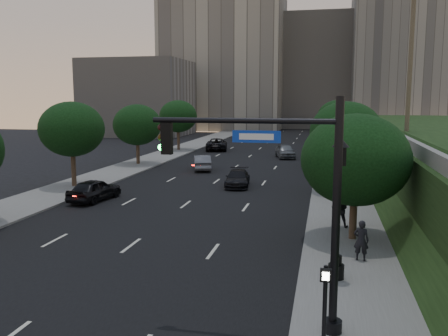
% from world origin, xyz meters
% --- Properties ---
extents(ground, '(160.00, 160.00, 0.00)m').
position_xyz_m(ground, '(0.00, 0.00, 0.00)').
color(ground, black).
rests_on(ground, ground).
extents(road_surface, '(16.00, 140.00, 0.02)m').
position_xyz_m(road_surface, '(0.00, 30.00, 0.01)').
color(road_surface, black).
rests_on(road_surface, ground).
extents(sidewalk_right, '(4.50, 140.00, 0.15)m').
position_xyz_m(sidewalk_right, '(10.25, 30.00, 0.07)').
color(sidewalk_right, slate).
rests_on(sidewalk_right, ground).
extents(sidewalk_left, '(4.50, 140.00, 0.15)m').
position_xyz_m(sidewalk_left, '(-10.25, 30.00, 0.07)').
color(sidewalk_left, slate).
rests_on(sidewalk_left, ground).
extents(parapet_wall, '(0.35, 90.00, 0.70)m').
position_xyz_m(parapet_wall, '(13.50, 28.00, 4.35)').
color(parapet_wall, slate).
rests_on(parapet_wall, embankment).
extents(office_block_left, '(26.00, 20.00, 32.00)m').
position_xyz_m(office_block_left, '(-14.00, 92.00, 16.00)').
color(office_block_left, '#9B9787').
rests_on(office_block_left, ground).
extents(office_block_mid, '(22.00, 18.00, 26.00)m').
position_xyz_m(office_block_mid, '(6.00, 102.00, 13.00)').
color(office_block_mid, '#A19C93').
rests_on(office_block_mid, ground).
extents(office_block_right, '(20.00, 22.00, 36.00)m').
position_xyz_m(office_block_right, '(24.00, 96.00, 18.00)').
color(office_block_right, gray).
rests_on(office_block_right, ground).
extents(office_block_filler, '(18.00, 16.00, 14.00)m').
position_xyz_m(office_block_filler, '(-26.00, 70.00, 7.00)').
color(office_block_filler, '#A19C93').
rests_on(office_block_filler, ground).
extents(tree_right_a, '(5.20, 5.20, 6.24)m').
position_xyz_m(tree_right_a, '(10.30, 8.00, 4.02)').
color(tree_right_a, '#38281C').
rests_on(tree_right_a, ground).
extents(tree_right_b, '(5.20, 5.20, 6.74)m').
position_xyz_m(tree_right_b, '(10.30, 20.00, 4.52)').
color(tree_right_b, '#38281C').
rests_on(tree_right_b, ground).
extents(tree_right_c, '(5.20, 5.20, 6.24)m').
position_xyz_m(tree_right_c, '(10.30, 33.00, 4.02)').
color(tree_right_c, '#38281C').
rests_on(tree_right_c, ground).
extents(tree_right_d, '(5.20, 5.20, 6.74)m').
position_xyz_m(tree_right_d, '(10.30, 47.00, 4.52)').
color(tree_right_d, '#38281C').
rests_on(tree_right_d, ground).
extents(tree_right_e, '(5.20, 5.20, 6.24)m').
position_xyz_m(tree_right_e, '(10.30, 62.00, 4.02)').
color(tree_right_e, '#38281C').
rests_on(tree_right_e, ground).
extents(tree_left_b, '(5.00, 5.00, 6.71)m').
position_xyz_m(tree_left_b, '(-10.30, 18.00, 4.58)').
color(tree_left_b, '#38281C').
rests_on(tree_left_b, ground).
extents(tree_left_c, '(5.00, 5.00, 6.34)m').
position_xyz_m(tree_left_c, '(-10.30, 31.00, 4.21)').
color(tree_left_c, '#38281C').
rests_on(tree_left_c, ground).
extents(tree_left_d, '(5.00, 5.00, 6.71)m').
position_xyz_m(tree_left_d, '(-10.30, 45.00, 4.58)').
color(tree_left_d, '#38281C').
rests_on(tree_left_d, ground).
extents(traffic_signal_mast, '(5.68, 0.56, 7.00)m').
position_xyz_m(traffic_signal_mast, '(8.14, -1.82, 3.67)').
color(traffic_signal_mast, black).
rests_on(traffic_signal_mast, ground).
extents(street_lamp, '(0.64, 0.64, 5.62)m').
position_xyz_m(street_lamp, '(9.42, 2.49, 2.63)').
color(street_lamp, black).
rests_on(street_lamp, ground).
extents(pedestrian_signal, '(0.30, 0.33, 2.50)m').
position_xyz_m(pedestrian_signal, '(8.99, -2.86, 1.57)').
color(pedestrian_signal, black).
rests_on(pedestrian_signal, ground).
extents(sedan_near_left, '(2.40, 4.70, 1.53)m').
position_xyz_m(sedan_near_left, '(-6.42, 13.86, 0.77)').
color(sedan_near_left, black).
rests_on(sedan_near_left, ground).
extents(sedan_mid_left, '(2.84, 4.76, 1.48)m').
position_xyz_m(sedan_mid_left, '(-2.83, 28.99, 0.74)').
color(sedan_mid_left, '#585960').
rests_on(sedan_mid_left, ground).
extents(sedan_far_left, '(3.78, 6.28, 1.63)m').
position_xyz_m(sedan_far_left, '(-5.46, 46.66, 0.82)').
color(sedan_far_left, black).
rests_on(sedan_far_left, ground).
extents(sedan_near_right, '(2.29, 4.65, 1.30)m').
position_xyz_m(sedan_near_right, '(2.14, 21.15, 0.65)').
color(sedan_near_right, black).
rests_on(sedan_near_right, ground).
extents(sedan_far_right, '(3.05, 5.11, 1.63)m').
position_xyz_m(sedan_far_right, '(4.29, 40.15, 0.82)').
color(sedan_far_right, slate).
rests_on(sedan_far_right, ground).
extents(pedestrian_a, '(0.69, 0.52, 1.73)m').
position_xyz_m(pedestrian_a, '(10.47, 4.80, 1.01)').
color(pedestrian_a, black).
rests_on(pedestrian_a, sidewalk_right).
extents(pedestrian_b, '(0.96, 0.78, 1.87)m').
position_xyz_m(pedestrian_b, '(9.74, 10.07, 1.09)').
color(pedestrian_b, black).
rests_on(pedestrian_b, sidewalk_right).
extents(pedestrian_c, '(1.01, 0.60, 1.60)m').
position_xyz_m(pedestrian_c, '(10.21, 16.67, 0.95)').
color(pedestrian_c, black).
rests_on(pedestrian_c, sidewalk_right).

